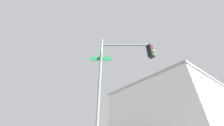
% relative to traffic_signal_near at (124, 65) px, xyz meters
% --- Properties ---
extents(traffic_signal_near, '(2.22, 2.86, 6.00)m').
position_rel_traffic_signal_near_xyz_m(traffic_signal_near, '(0.00, 0.00, 0.00)').
color(traffic_signal_near, '#474C47').
rests_on(traffic_signal_near, ground_plane).
extents(building_stucco, '(20.06, 18.34, 10.71)m').
position_rel_traffic_signal_near_xyz_m(building_stucco, '(-11.50, 22.65, 1.10)').
color(building_stucco, '#BCB7AD').
rests_on(building_stucco, ground_plane).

